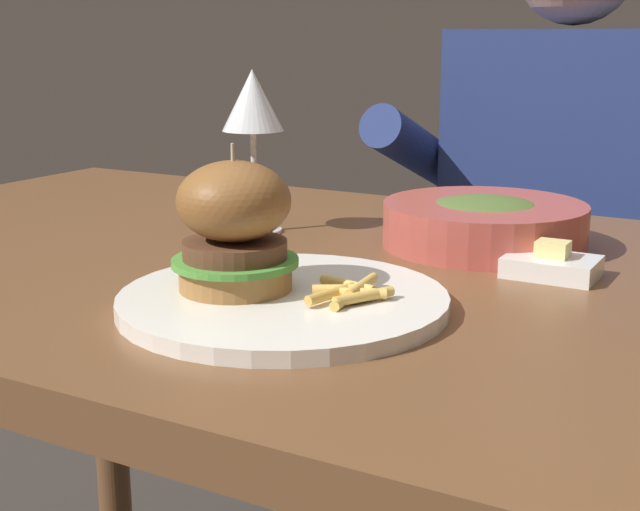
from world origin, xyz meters
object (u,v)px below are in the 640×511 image
diner_person (555,283)px  main_plate (283,301)px  soup_bowl (484,223)px  wine_glass (253,107)px  burger_sandwich (234,226)px  butter_dish (552,265)px

diner_person → main_plate: bearing=-92.1°
soup_bowl → wine_glass: bearing=-166.6°
main_plate → burger_sandwich: bearing=-169.9°
burger_sandwich → wine_glass: (-0.15, 0.26, 0.08)m
burger_sandwich → wine_glass: 0.31m
butter_dish → soup_bowl: 0.14m
burger_sandwich → soup_bowl: (0.12, 0.32, -0.04)m
soup_bowl → diner_person: diner_person is taller
soup_bowl → diner_person: bearing=94.9°
wine_glass → soup_bowl: 0.30m
butter_dish → soup_bowl: (-0.10, 0.09, 0.02)m
burger_sandwich → soup_bowl: bearing=69.6°
main_plate → wine_glass: size_ratio=1.49×
burger_sandwich → butter_dish: size_ratio=1.46×
main_plate → diner_person: 0.85m
main_plate → burger_sandwich: burger_sandwich is taller
burger_sandwich → butter_dish: bearing=46.1°
diner_person → butter_dish: bearing=-76.4°
burger_sandwich → diner_person: bearing=84.9°
butter_dish → soup_bowl: size_ratio=0.39×
main_plate → butter_dish: (0.18, 0.22, 0.00)m
main_plate → soup_bowl: 0.32m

